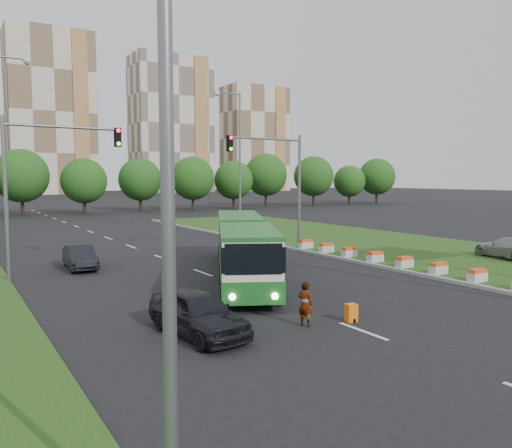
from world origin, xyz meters
TOP-DOWN VIEW (x-y plane):
  - ground at (0.00, 0.00)m, footprint 360.00×360.00m
  - grass_median at (13.00, 8.00)m, footprint 14.00×60.00m
  - median_kerb at (6.05, 8.00)m, footprint 0.30×60.00m
  - lane_markings at (-3.00, 20.00)m, footprint 0.20×100.00m
  - flower_planters at (6.70, 0.80)m, footprint 1.10×18.10m
  - traffic_mast_median at (4.78, 10.00)m, footprint 5.76×0.32m
  - traffic_mast_left at (-10.38, 9.00)m, footprint 5.76×0.32m
  - street_lamps at (-3.00, 10.00)m, footprint 36.00×60.00m
  - tree_line at (10.00, 55.00)m, footprint 120.00×8.00m
  - apartment_tower_ceast at (15.00, 150.00)m, footprint 25.00×15.00m
  - apartment_tower_east at (55.00, 150.00)m, footprint 27.00×15.00m
  - midrise_east at (90.00, 150.00)m, footprint 24.00×14.00m
  - articulated_bus at (-1.86, 4.40)m, footprint 2.38×15.24m
  - car_left_near at (-7.78, -3.44)m, footprint 2.14×4.46m
  - car_left_far at (-8.26, 10.73)m, footprint 1.64×4.07m
  - car_median at (14.53, -0.45)m, footprint 2.71×4.80m
  - pedestrian at (-4.26, -4.53)m, footprint 0.55×0.66m
  - shopping_trolley at (-2.58, -4.98)m, footprint 0.37×0.39m

SIDE VIEW (x-z plane):
  - ground at x=0.00m, z-range 0.00..0.00m
  - lane_markings at x=-3.00m, z-range -0.01..0.01m
  - grass_median at x=13.00m, z-range 0.00..0.15m
  - median_kerb at x=6.05m, z-range 0.00..0.18m
  - shopping_trolley at x=-2.58m, z-range 0.00..0.63m
  - flower_planters at x=6.70m, z-range 0.15..0.75m
  - car_left_far at x=-8.26m, z-range 0.00..1.31m
  - car_left_near at x=-7.78m, z-range 0.00..1.47m
  - pedestrian at x=-4.26m, z-range 0.00..1.53m
  - car_median at x=14.53m, z-range 0.15..1.46m
  - articulated_bus at x=-1.86m, z-range 0.28..2.79m
  - tree_line at x=10.00m, z-range 0.00..9.00m
  - traffic_mast_median at x=4.78m, z-range 1.35..9.35m
  - traffic_mast_left at x=-10.38m, z-range 1.35..9.35m
  - street_lamps at x=-3.00m, z-range 0.00..12.00m
  - midrise_east at x=90.00m, z-range 0.00..40.00m
  - apartment_tower_east at x=55.00m, z-range 0.00..47.00m
  - apartment_tower_ceast at x=15.00m, z-range 0.00..50.00m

